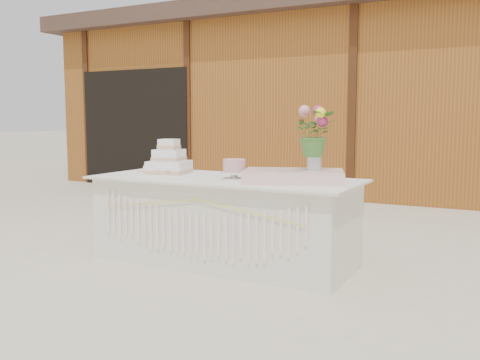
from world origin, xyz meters
The scene contains 9 objects.
ground centered at (0.00, 0.00, 0.00)m, with size 80.00×80.00×0.00m, color beige.
barn centered at (-0.01, 5.99, 1.68)m, with size 12.60×4.60×3.30m.
cake_table centered at (0.00, 0.00, 0.39)m, with size 2.40×1.00×0.77m.
wedding_cake centered at (-0.66, 0.10, 0.88)m, with size 0.43×0.43×0.33m.
pink_cake_stand centered at (0.14, -0.07, 0.87)m, with size 0.24×0.24×0.18m.
satin_runner centered at (0.67, -0.03, 0.82)m, with size 0.81×0.47×0.10m, color #F8D1C7.
flower_vase centered at (0.84, 0.01, 0.95)m, with size 0.12×0.12×0.16m, color silver.
bouquet centered at (0.84, 0.01, 1.22)m, with size 0.33×0.29×0.37m, color #3F712D.
loose_flowers centered at (-1.00, 0.09, 0.78)m, with size 0.15×0.35×0.02m, color pink, non-canonical shape.
Camera 1 is at (2.32, -4.11, 1.30)m, focal length 40.00 mm.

